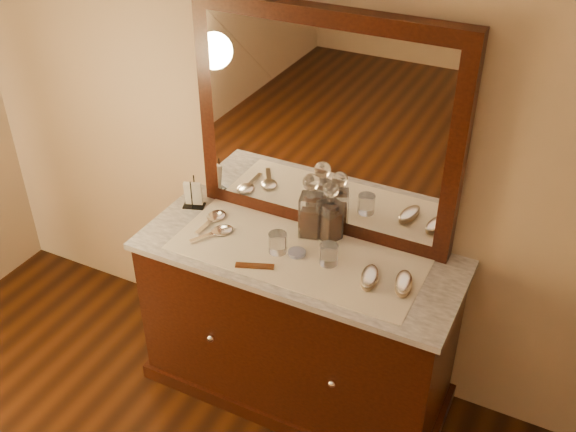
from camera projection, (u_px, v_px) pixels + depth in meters
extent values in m
plane|color=tan|center=(330.00, 111.00, 2.82)|extent=(4.50, 4.50, 0.00)
cube|color=black|center=(297.00, 327.00, 3.15)|extent=(1.40, 0.55, 0.82)
cube|color=black|center=(297.00, 381.00, 3.35)|extent=(1.46, 0.59, 0.08)
sphere|color=silver|center=(211.00, 338.00, 3.03)|extent=(0.04, 0.04, 0.04)
sphere|color=silver|center=(332.00, 384.00, 2.80)|extent=(0.04, 0.04, 0.04)
cube|color=white|center=(298.00, 255.00, 2.91)|extent=(1.44, 0.59, 0.03)
cube|color=black|center=(325.00, 126.00, 2.81)|extent=(1.20, 0.08, 1.00)
cube|color=white|center=(321.00, 129.00, 2.78)|extent=(1.06, 0.01, 0.86)
cube|color=silver|center=(296.00, 254.00, 2.89)|extent=(1.10, 0.45, 0.00)
cylinder|color=silver|center=(297.00, 253.00, 2.88)|extent=(0.08, 0.08, 0.01)
cube|color=brown|center=(255.00, 266.00, 2.81)|extent=(0.16, 0.09, 0.01)
cube|color=black|center=(194.00, 206.00, 3.21)|extent=(0.12, 0.09, 0.01)
cylinder|color=black|center=(191.00, 196.00, 3.14)|extent=(0.01, 0.01, 0.15)
cylinder|color=black|center=(195.00, 189.00, 3.19)|extent=(0.01, 0.01, 0.15)
cube|color=white|center=(193.00, 193.00, 3.17)|extent=(0.09, 0.06, 0.13)
cube|color=brown|center=(310.00, 221.00, 2.97)|extent=(0.09, 0.09, 0.14)
cube|color=white|center=(311.00, 215.00, 2.96)|extent=(0.11, 0.11, 0.20)
cylinder|color=white|center=(311.00, 193.00, 2.89)|extent=(0.05, 0.05, 0.03)
sphere|color=white|center=(311.00, 182.00, 2.86)|extent=(0.09, 0.09, 0.08)
cube|color=brown|center=(330.00, 226.00, 2.95)|extent=(0.09, 0.09, 0.13)
cube|color=white|center=(330.00, 220.00, 2.94)|extent=(0.12, 0.12, 0.18)
cylinder|color=white|center=(331.00, 200.00, 2.88)|extent=(0.05, 0.05, 0.03)
sphere|color=white|center=(331.00, 190.00, 2.85)|extent=(0.10, 0.10, 0.07)
ellipsoid|color=#8F7757|center=(369.00, 279.00, 2.72)|extent=(0.10, 0.17, 0.02)
ellipsoid|color=silver|center=(370.00, 276.00, 2.71)|extent=(0.10, 0.17, 0.02)
ellipsoid|color=#8F7757|center=(403.00, 286.00, 2.69)|extent=(0.10, 0.17, 0.02)
ellipsoid|color=silver|center=(404.00, 282.00, 2.68)|extent=(0.10, 0.17, 0.02)
ellipsoid|color=silver|center=(216.00, 216.00, 3.12)|extent=(0.09, 0.11, 0.02)
cube|color=silver|center=(205.00, 227.00, 3.05)|extent=(0.03, 0.14, 0.01)
ellipsoid|color=silver|center=(222.00, 230.00, 3.02)|extent=(0.12, 0.13, 0.02)
cube|color=silver|center=(204.00, 237.00, 2.98)|extent=(0.09, 0.13, 0.01)
cylinder|color=white|center=(278.00, 243.00, 2.88)|extent=(0.08, 0.08, 0.09)
cylinder|color=white|center=(329.00, 254.00, 2.81)|extent=(0.08, 0.08, 0.09)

